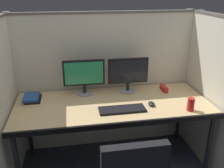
% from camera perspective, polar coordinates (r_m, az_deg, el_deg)
% --- Properties ---
extents(cubicle_partition_rear, '(2.21, 0.06, 1.57)m').
position_cam_1_polar(cubicle_partition_rear, '(2.82, -1.40, 0.44)').
color(cubicle_partition_rear, beige).
rests_on(cubicle_partition_rear, ground).
extents(cubicle_partition_left, '(0.06, 1.41, 1.57)m').
position_cam_1_polar(cubicle_partition_left, '(2.37, -23.87, -5.80)').
color(cubicle_partition_left, beige).
rests_on(cubicle_partition_left, ground).
extents(cubicle_partition_right, '(0.06, 1.41, 1.57)m').
position_cam_1_polar(cubicle_partition_right, '(2.68, 22.10, -2.40)').
color(cubicle_partition_right, beige).
rests_on(cubicle_partition_right, ground).
extents(desk, '(1.90, 0.80, 0.74)m').
position_cam_1_polar(desk, '(2.44, 0.26, -5.54)').
color(desk, tan).
rests_on(desk, ground).
extents(monitor_left, '(0.43, 0.17, 0.37)m').
position_cam_1_polar(monitor_left, '(2.57, -6.51, 2.11)').
color(monitor_left, gray).
rests_on(monitor_left, desk).
extents(monitor_right, '(0.43, 0.17, 0.37)m').
position_cam_1_polar(monitor_right, '(2.62, 3.75, 2.62)').
color(monitor_right, gray).
rests_on(monitor_right, desk).
extents(keyboard_main, '(0.43, 0.15, 0.02)m').
position_cam_1_polar(keyboard_main, '(2.29, 2.36, -5.89)').
color(keyboard_main, black).
rests_on(keyboard_main, desk).
extents(computer_mouse, '(0.06, 0.10, 0.04)m').
position_cam_1_polar(computer_mouse, '(2.40, 9.13, -4.55)').
color(computer_mouse, black).
rests_on(computer_mouse, desk).
extents(book_stack, '(0.17, 0.21, 0.05)m').
position_cam_1_polar(book_stack, '(2.61, -18.00, -3.11)').
color(book_stack, black).
rests_on(book_stack, desk).
extents(red_stapler, '(0.04, 0.15, 0.06)m').
position_cam_1_polar(red_stapler, '(2.76, 11.94, -1.00)').
color(red_stapler, red).
rests_on(red_stapler, desk).
extents(soda_can, '(0.07, 0.07, 0.12)m').
position_cam_1_polar(soda_can, '(2.38, 17.78, -4.53)').
color(soda_can, red).
rests_on(soda_can, desk).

